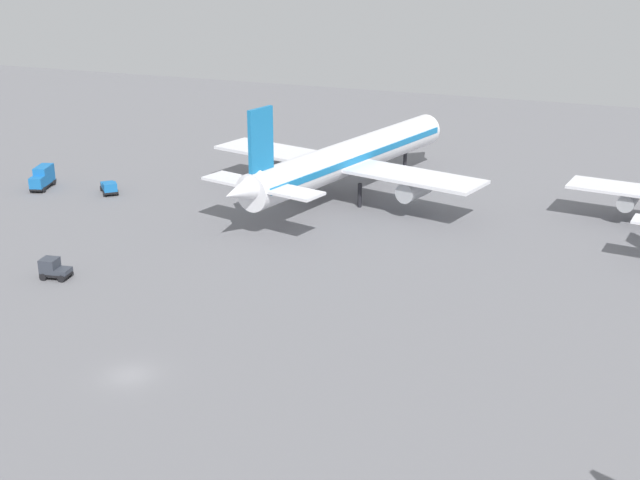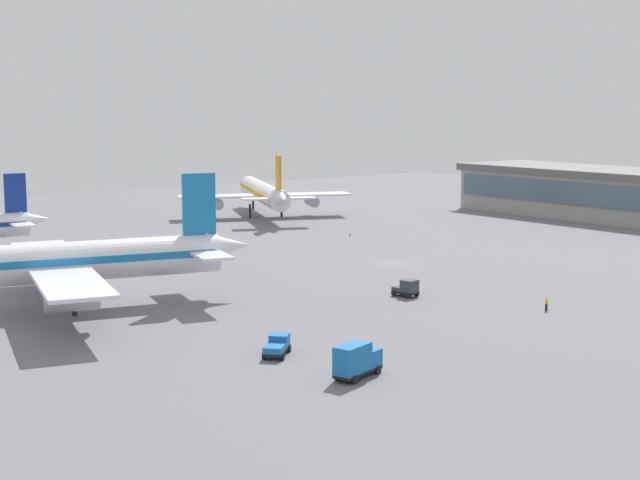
{
  "view_description": "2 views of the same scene",
  "coord_description": "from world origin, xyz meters",
  "px_view_note": "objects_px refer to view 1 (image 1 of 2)",
  "views": [
    {
      "loc": [
        39.5,
        -55.59,
        36.76
      ],
      "look_at": [
        8.69,
        23.99,
        5.68
      ],
      "focal_mm": 47.67,
      "sensor_mm": 36.0,
      "label": 1
    },
    {
      "loc": [
        -108.25,
        98.25,
        25.07
      ],
      "look_at": [
        -6.14,
        19.55,
        6.22
      ],
      "focal_mm": 52.02,
      "sensor_mm": 36.0,
      "label": 2
    }
  ],
  "objects_px": {
    "baggage_tug": "(53,268)",
    "airplane_distant": "(348,158)",
    "catering_truck": "(42,177)",
    "pushback_tractor": "(109,187)"
  },
  "relations": [
    {
      "from": "baggage_tug",
      "to": "catering_truck",
      "type": "relative_size",
      "value": 0.58
    },
    {
      "from": "baggage_tug",
      "to": "airplane_distant",
      "type": "bearing_deg",
      "value": -125.18
    },
    {
      "from": "airplane_distant",
      "to": "catering_truck",
      "type": "distance_m",
      "value": 46.64
    },
    {
      "from": "airplane_distant",
      "to": "catering_truck",
      "type": "xyz_separation_m",
      "value": [
        -44.75,
        -12.4,
        -4.26
      ]
    },
    {
      "from": "pushback_tractor",
      "to": "catering_truck",
      "type": "height_order",
      "value": "catering_truck"
    },
    {
      "from": "baggage_tug",
      "to": "catering_truck",
      "type": "bearing_deg",
      "value": -58.62
    },
    {
      "from": "pushback_tractor",
      "to": "catering_truck",
      "type": "distance_m",
      "value": 11.08
    },
    {
      "from": "catering_truck",
      "to": "airplane_distant",
      "type": "bearing_deg",
      "value": 89.26
    },
    {
      "from": "pushback_tractor",
      "to": "catering_truck",
      "type": "relative_size",
      "value": 0.77
    },
    {
      "from": "airplane_distant",
      "to": "baggage_tug",
      "type": "height_order",
      "value": "airplane_distant"
    }
  ]
}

